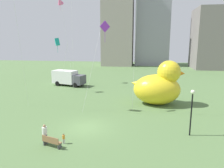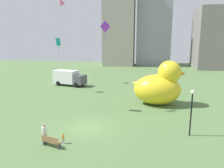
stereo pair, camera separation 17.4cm
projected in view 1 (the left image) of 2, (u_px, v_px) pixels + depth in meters
name	position (u px, v px, depth m)	size (l,w,h in m)	color
ground_plane	(87.00, 128.00, 19.61)	(140.00, 140.00, 0.00)	#547443
park_bench	(51.00, 141.00, 15.85)	(1.65, 0.90, 0.90)	olive
person_adult	(45.00, 133.00, 16.37)	(0.39, 0.39, 1.60)	#38476B
person_child	(64.00, 138.00, 16.40)	(0.21, 0.21, 0.84)	silver
giant_inflatable_duck	(159.00, 86.00, 26.73)	(6.95, 4.46, 5.76)	yellow
lamppost	(192.00, 104.00, 17.43)	(0.36, 0.36, 4.07)	black
box_truck	(68.00, 78.00, 38.68)	(6.56, 3.74, 2.85)	white
city_skyline	(153.00, 27.00, 70.27)	(40.75, 19.89, 33.45)	#9E938C
kite_purple	(104.00, 30.00, 22.81)	(3.09, 3.58, 10.35)	silver
kite_teal	(57.00, 42.00, 32.30)	(2.05, 1.97, 8.72)	silver
kite_pink	(60.00, 1.00, 38.32)	(2.31, 2.55, 16.37)	silver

